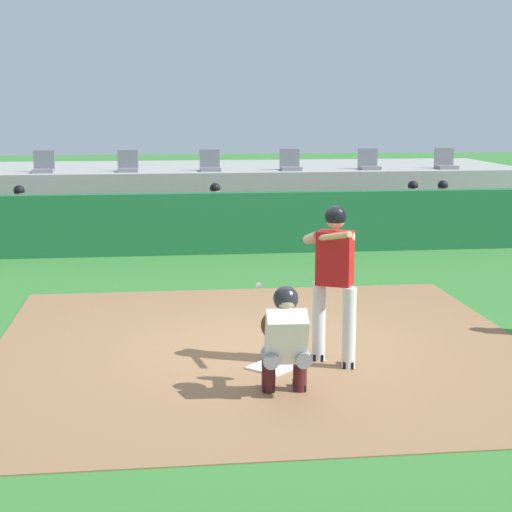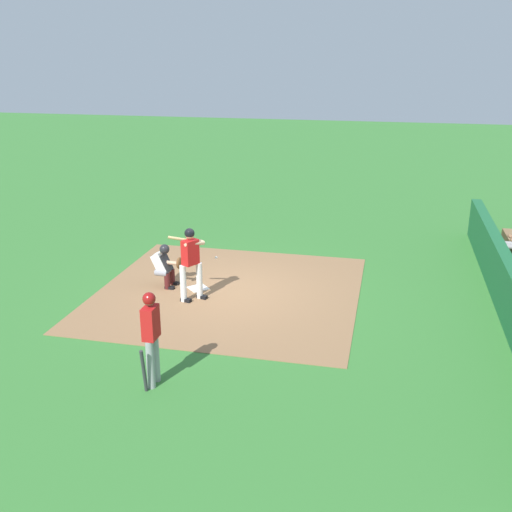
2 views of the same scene
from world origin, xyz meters
name	(u,v)px [view 1 (image 1 of 2)]	position (x,y,z in m)	size (l,w,h in m)	color
ground_plane	(263,348)	(0.00, 0.00, 0.00)	(80.00, 80.00, 0.00)	#387A33
dirt_infield	(263,348)	(0.00, 0.00, 0.01)	(6.40, 6.40, 0.01)	#936B47
home_plate	(272,367)	(0.00, -0.80, 0.02)	(0.44, 0.44, 0.02)	white
batter_at_plate	(334,274)	(0.69, -0.72, 1.04)	(0.56, 0.90, 1.80)	silver
catcher_crouched	(285,337)	(0.00, -1.64, 0.61)	(0.49, 1.68, 1.13)	gray
dugout_wall	(220,223)	(0.00, 6.50, 0.60)	(13.00, 0.30, 1.20)	#1E6638
dugout_bench	(217,234)	(0.00, 7.50, 0.23)	(11.80, 0.44, 0.45)	olive
dugout_player_0	(19,217)	(-3.97, 7.34, 0.67)	(0.49, 0.70, 1.30)	#939399
dugout_player_1	(216,214)	(-0.02, 7.34, 0.67)	(0.49, 0.70, 1.30)	#939399
dugout_player_2	(414,211)	(4.19, 7.34, 0.67)	(0.49, 0.70, 1.30)	#939399
dugout_player_3	(444,210)	(4.84, 7.34, 0.67)	(0.49, 0.70, 1.30)	#939399
stands_platform	(206,194)	(0.00, 10.90, 0.70)	(15.00, 4.40, 1.40)	#9E9E99
stadium_seat_1	(44,166)	(-3.71, 9.38, 1.53)	(0.46, 0.46, 0.48)	slate
stadium_seat_2	(128,166)	(-1.86, 9.38, 1.53)	(0.46, 0.46, 0.48)	slate
stadium_seat_3	(210,165)	(0.00, 9.38, 1.53)	(0.46, 0.46, 0.48)	slate
stadium_seat_4	(290,164)	(1.86, 9.38, 1.53)	(0.46, 0.46, 0.48)	slate
stadium_seat_5	(369,164)	(3.71, 9.38, 1.53)	(0.46, 0.46, 0.48)	slate
stadium_seat_6	(445,163)	(5.57, 9.38, 1.53)	(0.46, 0.46, 0.48)	slate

